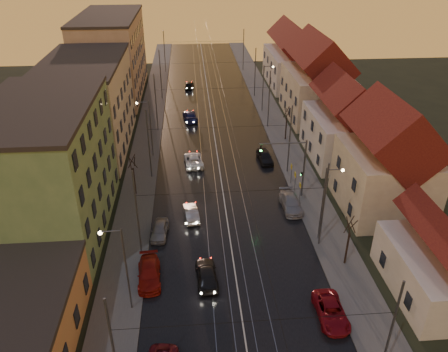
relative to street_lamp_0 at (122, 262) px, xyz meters
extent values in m
plane|color=black|center=(9.10, -2.00, -4.89)|extent=(160.00, 160.00, 0.00)
cube|color=black|center=(9.10, 38.00, -4.87)|extent=(16.00, 120.00, 0.04)
cube|color=#4C4C4C|center=(-0.90, 38.00, -4.81)|extent=(4.00, 120.00, 0.15)
cube|color=#4C4C4C|center=(19.10, 38.00, -4.81)|extent=(4.00, 120.00, 0.15)
cube|color=gray|center=(6.90, 38.00, -4.83)|extent=(0.06, 120.00, 0.03)
cube|color=gray|center=(8.33, 38.00, -4.83)|extent=(0.06, 120.00, 0.03)
cube|color=gray|center=(9.87, 38.00, -4.83)|extent=(0.06, 120.00, 0.03)
cube|color=gray|center=(11.30, 38.00, -4.83)|extent=(0.06, 120.00, 0.03)
cube|color=#597F51|center=(-8.40, 12.00, 1.61)|extent=(10.00, 18.00, 13.00)
cube|color=#C2B796|center=(-8.40, 32.00, 1.11)|extent=(10.00, 20.00, 12.00)
cube|color=tan|center=(-8.40, 56.00, 2.11)|extent=(10.00, 24.00, 14.00)
cube|color=silver|center=(26.10, 0.00, -2.89)|extent=(8.00, 10.00, 4.00)
cube|color=#C6B498|center=(26.10, 13.00, -1.39)|extent=(8.50, 10.00, 7.00)
pyramid|color=#521215|center=(26.10, 13.00, 4.01)|extent=(8.67, 10.20, 3.80)
cube|color=silver|center=(26.10, 26.00, -1.89)|extent=(9.00, 12.00, 6.00)
pyramid|color=#521215|center=(26.10, 26.00, 2.71)|extent=(9.18, 12.24, 3.20)
cube|color=#C6B498|center=(26.10, 41.00, -1.14)|extent=(9.00, 14.00, 7.50)
pyramid|color=#521215|center=(26.10, 41.00, 4.61)|extent=(9.18, 14.28, 4.00)
cube|color=silver|center=(26.10, 59.00, -1.64)|extent=(9.00, 16.00, 6.50)
pyramid|color=#521215|center=(26.10, 59.00, 3.36)|extent=(9.18, 16.32, 3.50)
cylinder|color=#595B60|center=(17.70, -8.00, -0.39)|extent=(0.16, 0.16, 9.00)
cylinder|color=#595B60|center=(0.50, 7.00, -0.39)|extent=(0.16, 0.16, 9.00)
cylinder|color=#595B60|center=(17.70, 7.00, -0.39)|extent=(0.16, 0.16, 9.00)
cylinder|color=#595B60|center=(0.50, 22.00, -0.39)|extent=(0.16, 0.16, 9.00)
cylinder|color=#595B60|center=(17.70, 22.00, -0.39)|extent=(0.16, 0.16, 9.00)
cylinder|color=#595B60|center=(0.50, 37.00, -0.39)|extent=(0.16, 0.16, 9.00)
cylinder|color=#595B60|center=(17.70, 37.00, -0.39)|extent=(0.16, 0.16, 9.00)
cylinder|color=#595B60|center=(0.50, 52.00, -0.39)|extent=(0.16, 0.16, 9.00)
cylinder|color=#595B60|center=(17.70, 52.00, -0.39)|extent=(0.16, 0.16, 9.00)
cylinder|color=#595B60|center=(0.50, 70.00, -0.39)|extent=(0.16, 0.16, 9.00)
cylinder|color=#595B60|center=(17.70, 70.00, -0.39)|extent=(0.16, 0.16, 9.00)
cylinder|color=#595B60|center=(0.30, 0.00, -0.89)|extent=(0.14, 0.14, 8.00)
cylinder|color=#595B60|center=(-0.50, 0.00, 2.91)|extent=(1.60, 0.10, 0.10)
sphere|color=#FFD88C|center=(-1.22, 0.00, 2.81)|extent=(0.32, 0.32, 0.32)
cylinder|color=#595B60|center=(17.90, 8.00, -0.89)|extent=(0.14, 0.14, 8.00)
cylinder|color=#595B60|center=(18.70, 8.00, 2.91)|extent=(1.60, 0.10, 0.10)
sphere|color=#FFD88C|center=(19.42, 8.00, 2.81)|extent=(0.32, 0.32, 0.32)
cylinder|color=#595B60|center=(0.30, 28.00, -0.89)|extent=(0.14, 0.14, 8.00)
cylinder|color=#595B60|center=(-0.50, 28.00, 2.91)|extent=(1.60, 0.10, 0.10)
sphere|color=#FFD88C|center=(-1.22, 28.00, 2.81)|extent=(0.32, 0.32, 0.32)
cylinder|color=#595B60|center=(17.90, 44.00, -0.89)|extent=(0.14, 0.14, 8.00)
cylinder|color=#595B60|center=(18.70, 44.00, 2.91)|extent=(1.60, 0.10, 0.10)
sphere|color=#FFD88C|center=(19.42, 44.00, 2.81)|extent=(0.32, 0.32, 0.32)
cylinder|color=#595B60|center=(18.10, 16.00, -1.29)|extent=(0.20, 0.20, 7.20)
cylinder|color=#595B60|center=(15.50, 16.00, 2.01)|extent=(5.20, 0.14, 0.14)
imported|color=black|center=(13.10, 16.00, 1.41)|extent=(0.15, 0.18, 0.90)
sphere|color=#19FF3F|center=(13.10, 15.88, 1.26)|extent=(0.20, 0.20, 0.20)
cylinder|color=black|center=(-1.10, 18.00, -3.14)|extent=(0.18, 0.18, 3.50)
cylinder|color=black|center=(-0.86, 18.09, -0.59)|extent=(0.37, 0.92, 1.61)
cylinder|color=black|center=(-1.18, 18.23, -0.59)|extent=(0.91, 0.40, 1.61)
cylinder|color=black|center=(-1.33, 17.91, -0.59)|extent=(0.37, 0.92, 1.61)
cylinder|color=black|center=(-0.97, 17.78, -0.59)|extent=(0.84, 0.54, 1.62)
cylinder|color=black|center=(19.30, 4.00, -3.14)|extent=(0.18, 0.18, 3.50)
cylinder|color=black|center=(19.54, 4.09, -0.59)|extent=(0.37, 0.92, 1.61)
cylinder|color=black|center=(19.22, 4.23, -0.59)|extent=(0.91, 0.40, 1.61)
cylinder|color=black|center=(19.07, 3.91, -0.59)|extent=(0.37, 0.92, 1.61)
cylinder|color=black|center=(19.43, 3.78, -0.59)|extent=(0.84, 0.54, 1.62)
cylinder|color=black|center=(19.50, 32.00, -3.14)|extent=(0.18, 0.18, 3.50)
cylinder|color=black|center=(19.74, 32.09, -0.59)|extent=(0.37, 0.92, 1.61)
cylinder|color=black|center=(19.42, 32.23, -0.59)|extent=(0.91, 0.40, 1.61)
cylinder|color=black|center=(19.27, 31.91, -0.59)|extent=(0.37, 0.92, 1.61)
cylinder|color=black|center=(19.63, 31.78, -0.59)|extent=(0.84, 0.54, 1.62)
imported|color=black|center=(6.52, 2.77, -4.12)|extent=(2.07, 4.58, 1.53)
imported|color=#A8A9AD|center=(5.31, 12.63, -4.24)|extent=(1.87, 4.08, 1.30)
imported|color=white|center=(5.80, 25.10, -4.20)|extent=(2.74, 5.13, 1.37)
imported|color=#1A1E4F|center=(5.54, 40.94, -4.14)|extent=(2.66, 5.33, 1.49)
imported|color=black|center=(5.59, 57.94, -4.21)|extent=(1.95, 4.10, 1.35)
imported|color=maroon|center=(1.50, 3.35, -4.19)|extent=(2.29, 4.93, 1.39)
imported|color=gray|center=(2.10, 9.80, -4.23)|extent=(1.87, 3.97, 1.31)
imported|color=maroon|center=(16.11, -2.20, -4.24)|extent=(2.17, 4.68, 1.30)
imported|color=#A2A1A7|center=(16.34, 13.65, -4.18)|extent=(2.13, 4.95, 1.42)
imported|color=black|center=(15.30, 25.22, -4.16)|extent=(2.08, 4.41, 1.46)
camera|label=1|loc=(5.71, -26.33, 21.78)|focal=35.00mm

